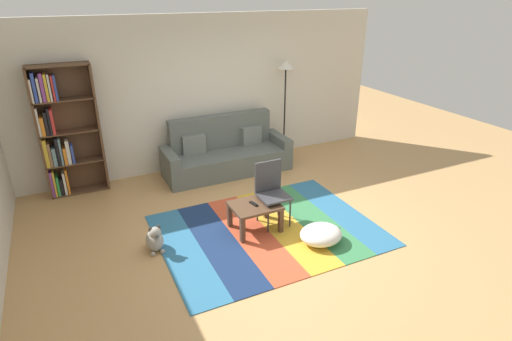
% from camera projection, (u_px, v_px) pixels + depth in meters
% --- Properties ---
extents(ground_plane, '(14.00, 14.00, 0.00)m').
position_uv_depth(ground_plane, '(273.00, 224.00, 5.88)').
color(ground_plane, tan).
extents(back_wall, '(6.80, 0.10, 2.70)m').
position_uv_depth(back_wall, '(208.00, 92.00, 7.43)').
color(back_wall, silver).
rests_on(back_wall, ground_plane).
extents(rug, '(2.92, 2.23, 0.01)m').
position_uv_depth(rug, '(268.00, 230.00, 5.71)').
color(rug, teal).
rests_on(rug, ground_plane).
extents(couch, '(2.26, 0.80, 1.00)m').
position_uv_depth(couch, '(226.00, 154.00, 7.44)').
color(couch, '#59605B').
rests_on(couch, ground_plane).
extents(bookshelf, '(0.90, 0.28, 2.06)m').
position_uv_depth(bookshelf, '(61.00, 133.00, 6.37)').
color(bookshelf, brown).
rests_on(bookshelf, ground_plane).
extents(coffee_table, '(0.65, 0.52, 0.38)m').
position_uv_depth(coffee_table, '(255.00, 209.00, 5.61)').
color(coffee_table, '#513826').
rests_on(coffee_table, rug).
extents(pouf, '(0.57, 0.49, 0.23)m').
position_uv_depth(pouf, '(321.00, 234.00, 5.39)').
color(pouf, white).
rests_on(pouf, rug).
extents(dog, '(0.22, 0.35, 0.40)m').
position_uv_depth(dog, '(155.00, 239.00, 5.22)').
color(dog, '#9E998E').
rests_on(dog, ground_plane).
extents(standing_lamp, '(0.32, 0.32, 1.86)m').
position_uv_depth(standing_lamp, '(286.00, 77.00, 7.66)').
color(standing_lamp, black).
rests_on(standing_lamp, ground_plane).
extents(tv_remote, '(0.08, 0.16, 0.02)m').
position_uv_depth(tv_remote, '(254.00, 204.00, 5.58)').
color(tv_remote, black).
rests_on(tv_remote, coffee_table).
extents(folding_chair, '(0.40, 0.40, 0.90)m').
position_uv_depth(folding_chair, '(271.00, 188.00, 5.73)').
color(folding_chair, '#38383D').
rests_on(folding_chair, ground_plane).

